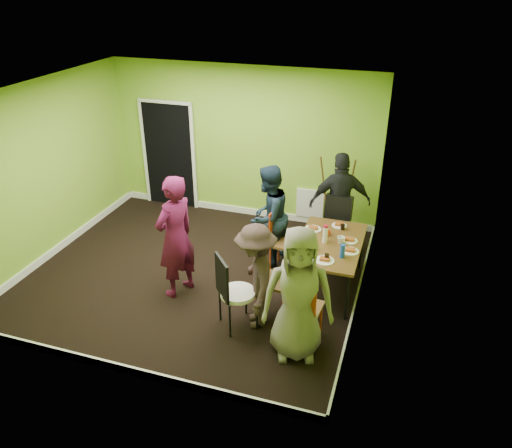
{
  "coord_description": "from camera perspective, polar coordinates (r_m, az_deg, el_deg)",
  "views": [
    {
      "loc": [
        2.92,
        -5.95,
        4.27
      ],
      "look_at": [
        0.98,
        0.0,
        1.02
      ],
      "focal_mm": 35.0,
      "sensor_mm": 36.0,
      "label": 1
    }
  ],
  "objects": [
    {
      "name": "chair_bentwood",
      "position": [
        6.44,
        -2.72,
        -7.44
      ],
      "size": [
        0.59,
        0.59,
        1.07
      ],
      "rotation": [
        0.0,
        0.0,
        -0.85
      ],
      "color": "black",
      "rests_on": "ground"
    },
    {
      "name": "plate_wall_front",
      "position": [
        7.04,
        10.72,
        -3.07
      ],
      "size": [
        0.24,
        0.24,
        0.01
      ],
      "primitive_type": "cylinder",
      "color": "white",
      "rests_on": "dining_table"
    },
    {
      "name": "glass_back",
      "position": [
        7.58,
        9.87,
        -0.33
      ],
      "size": [
        0.07,
        0.07,
        0.08
      ],
      "primitive_type": "cylinder",
      "color": "black",
      "rests_on": "dining_table"
    },
    {
      "name": "plate_far_front",
      "position": [
        6.77,
        7.85,
        -4.15
      ],
      "size": [
        0.26,
        0.26,
        0.01
      ],
      "primitive_type": "cylinder",
      "color": "white",
      "rests_on": "dining_table"
    },
    {
      "name": "easel",
      "position": [
        8.62,
        9.07,
        2.91
      ],
      "size": [
        0.6,
        0.57,
        1.51
      ],
      "color": "brown",
      "rests_on": "ground"
    },
    {
      "name": "plate_near_left",
      "position": [
        7.54,
        6.52,
        -0.58
      ],
      "size": [
        0.25,
        0.25,
        0.01
      ],
      "primitive_type": "cylinder",
      "color": "white",
      "rests_on": "dining_table"
    },
    {
      "name": "person_back_end",
      "position": [
        8.2,
        9.58,
        2.37
      ],
      "size": [
        1.08,
        0.74,
        1.7
      ],
      "primitive_type": "imported",
      "rotation": [
        0.0,
        0.0,
        3.5
      ],
      "color": "black",
      "rests_on": "ground"
    },
    {
      "name": "thermos",
      "position": [
        7.16,
        7.9,
        -1.23
      ],
      "size": [
        0.07,
        0.07,
        0.24
      ],
      "primitive_type": "cylinder",
      "color": "white",
      "rests_on": "dining_table"
    },
    {
      "name": "glass_front",
      "position": [
        6.78,
        8.09,
        -3.75
      ],
      "size": [
        0.06,
        0.06,
        0.09
      ],
      "primitive_type": "cylinder",
      "color": "black",
      "rests_on": "dining_table"
    },
    {
      "name": "plate_far_back",
      "position": [
        7.69,
        9.5,
        -0.18
      ],
      "size": [
        0.23,
        0.23,
        0.01
      ],
      "primitive_type": "cylinder",
      "color": "white",
      "rests_on": "dining_table"
    },
    {
      "name": "orange_bottle",
      "position": [
        7.41,
        8.38,
        -0.93
      ],
      "size": [
        0.03,
        0.03,
        0.08
      ],
      "primitive_type": "cylinder",
      "color": "red",
      "rests_on": "dining_table"
    },
    {
      "name": "blue_bottle",
      "position": [
        6.84,
        9.85,
        -3.06
      ],
      "size": [
        0.07,
        0.07,
        0.19
      ],
      "primitive_type": "cylinder",
      "color": "#1641AC",
      "rests_on": "dining_table"
    },
    {
      "name": "chair_left_near",
      "position": [
        6.74,
        1.44,
        -5.63
      ],
      "size": [
        0.47,
        0.46,
        1.06
      ],
      "rotation": [
        0.0,
        0.0,
        -1.63
      ],
      "color": "red",
      "rests_on": "ground"
    },
    {
      "name": "person_left_near",
      "position": [
        6.42,
        -0.03,
        -6.03
      ],
      "size": [
        0.88,
        1.08,
        1.46
      ],
      "primitive_type": "imported",
      "rotation": [
        0.0,
        0.0,
        -1.16
      ],
      "color": "#322321",
      "rests_on": "ground"
    },
    {
      "name": "cup_a",
      "position": [
        7.01,
        6.39,
        -2.51
      ],
      "size": [
        0.11,
        0.11,
        0.09
      ],
      "primitive_type": "imported",
      "color": "white",
      "rests_on": "dining_table"
    },
    {
      "name": "chair_front_end",
      "position": [
        6.21,
        5.31,
        -9.23
      ],
      "size": [
        0.46,
        0.46,
        1.03
      ],
      "rotation": [
        0.0,
        0.0,
        -0.08
      ],
      "color": "red",
      "rests_on": "ground"
    },
    {
      "name": "ground",
      "position": [
        7.89,
        -6.82,
        -5.58
      ],
      "size": [
        5.0,
        5.0,
        0.0
      ],
      "primitive_type": "plane",
      "color": "black",
      "rests_on": "ground"
    },
    {
      "name": "plate_near_right",
      "position": [
        6.83,
        6.1,
        -3.71
      ],
      "size": [
        0.22,
        0.22,
        0.01
      ],
      "primitive_type": "cylinder",
      "color": "white",
      "rests_on": "dining_table"
    },
    {
      "name": "person_left_far",
      "position": [
        7.72,
        1.39,
        0.88
      ],
      "size": [
        0.82,
        0.94,
        1.64
      ],
      "primitive_type": "imported",
      "rotation": [
        0.0,
        0.0,
        -1.86
      ],
      "color": "#162537",
      "rests_on": "ground"
    },
    {
      "name": "person_front_end",
      "position": [
        5.89,
        4.81,
        -8.05
      ],
      "size": [
        0.97,
        0.77,
        1.73
      ],
      "primitive_type": "imported",
      "rotation": [
        0.0,
        0.0,
        0.29
      ],
      "color": "gray",
      "rests_on": "ground"
    },
    {
      "name": "glass_mid",
      "position": [
        7.35,
        8.0,
        -1.07
      ],
      "size": [
        0.06,
        0.06,
        0.1
      ],
      "primitive_type": "cylinder",
      "color": "black",
      "rests_on": "dining_table"
    },
    {
      "name": "room_walls",
      "position": [
        7.44,
        -7.27,
        1.01
      ],
      "size": [
        5.04,
        4.54,
        2.82
      ],
      "color": "#86BB30",
      "rests_on": "ground"
    },
    {
      "name": "cup_b",
      "position": [
        7.2,
        9.67,
        -1.81
      ],
      "size": [
        0.11,
        0.11,
        0.1
      ],
      "primitive_type": "imported",
      "color": "white",
      "rests_on": "dining_table"
    },
    {
      "name": "plate_wall_back",
      "position": [
        7.3,
        10.64,
        -1.88
      ],
      "size": [
        0.23,
        0.23,
        0.01
      ],
      "primitive_type": "cylinder",
      "color": "white",
      "rests_on": "dining_table"
    },
    {
      "name": "chair_left_far",
      "position": [
        7.71,
        2.8,
        -1.44
      ],
      "size": [
        0.46,
        0.45,
        0.99
      ],
      "rotation": [
        0.0,
        0.0,
        -1.69
      ],
      "color": "red",
      "rests_on": "ground"
    },
    {
      "name": "chair_back_end",
      "position": [
        8.07,
        9.29,
        1.04
      ],
      "size": [
        0.46,
        0.53,
        1.04
      ],
      "rotation": [
        0.0,
        0.0,
        3.06
      ],
      "color": "red",
      "rests_on": "ground"
    },
    {
      "name": "dining_table",
      "position": [
        7.24,
        8.39,
        -2.5
      ],
      "size": [
        0.9,
        1.5,
        0.75
      ],
      "color": "black",
      "rests_on": "ground"
    },
    {
      "name": "person_standing",
      "position": [
        7.04,
        -9.19,
        -1.48
      ],
      "size": [
        0.64,
        0.78,
        1.82
      ],
      "primitive_type": "imported",
      "rotation": [
        0.0,
        0.0,
        -1.93
      ],
      "color": "#500D32",
      "rests_on": "ground"
    }
  ]
}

